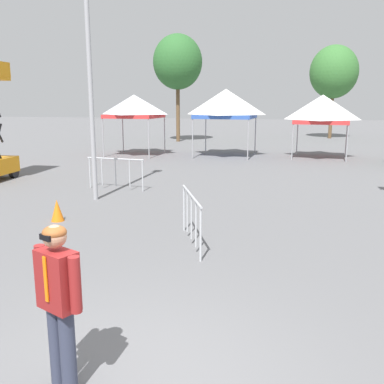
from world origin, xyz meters
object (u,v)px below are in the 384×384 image
at_px(crowd_barrier_by_lift, 191,209).
at_px(canopy_tent_far_right, 322,109).
at_px(crowd_barrier_near_person, 115,168).
at_px(light_pole_near_lift, 88,37).
at_px(traffic_cone_lot_center, 57,210).
at_px(canopy_tent_behind_right, 226,104).
at_px(person_foreground, 59,297).
at_px(tree_behind_tents_left, 178,62).
at_px(canopy_tent_left_of_center, 134,106).
at_px(tree_behind_tents_right, 334,72).

bearing_deg(crowd_barrier_by_lift, canopy_tent_far_right, 78.91).
xyz_separation_m(crowd_barrier_near_person, crowd_barrier_by_lift, (3.94, -4.88, 0.00)).
bearing_deg(light_pole_near_lift, traffic_cone_lot_center, -85.27).
relative_size(canopy_tent_behind_right, crowd_barrier_near_person, 1.71).
relative_size(person_foreground, light_pole_near_lift, 0.21).
xyz_separation_m(canopy_tent_behind_right, tree_behind_tents_left, (-4.98, 7.74, 2.90)).
xyz_separation_m(canopy_tent_left_of_center, canopy_tent_behind_right, (4.96, 0.79, 0.15)).
bearing_deg(crowd_barrier_by_lift, traffic_cone_lot_center, 166.57).
distance_m(light_pole_near_lift, crowd_barrier_near_person, 4.27).
distance_m(crowd_barrier_near_person, traffic_cone_lot_center, 4.03).
xyz_separation_m(tree_behind_tents_left, crowd_barrier_by_lift, (6.98, -22.61, -4.96)).
xyz_separation_m(tree_behind_tents_right, tree_behind_tents_left, (-11.14, -5.73, 0.51)).
relative_size(canopy_tent_left_of_center, tree_behind_tents_left, 0.43).
relative_size(canopy_tent_left_of_center, canopy_tent_far_right, 1.01).
distance_m(person_foreground, crowd_barrier_by_lift, 4.82).
bearing_deg(traffic_cone_lot_center, tree_behind_tents_right, 74.02).
bearing_deg(crowd_barrier_by_lift, tree_behind_tents_left, 107.15).
bearing_deg(crowd_barrier_near_person, light_pole_near_lift, -88.83).
bearing_deg(canopy_tent_left_of_center, crowd_barrier_near_person, -71.82).
xyz_separation_m(canopy_tent_left_of_center, crowd_barrier_near_person, (3.02, -9.20, -1.92)).
height_order(person_foreground, crowd_barrier_near_person, person_foreground).
distance_m(canopy_tent_behind_right, tree_behind_tents_left, 9.65).
bearing_deg(tree_behind_tents_right, tree_behind_tents_left, -152.77).
bearing_deg(crowd_barrier_near_person, canopy_tent_behind_right, 79.04).
distance_m(canopy_tent_behind_right, traffic_cone_lot_center, 14.32).
bearing_deg(canopy_tent_behind_right, tree_behind_tents_right, 65.43).
xyz_separation_m(person_foreground, crowd_barrier_near_person, (-3.84, 9.69, -0.28)).
bearing_deg(person_foreground, traffic_cone_lot_center, 122.36).
relative_size(canopy_tent_far_right, tree_behind_tents_right, 0.45).
relative_size(canopy_tent_far_right, traffic_cone_lot_center, 6.05).
distance_m(canopy_tent_far_right, crowd_barrier_by_lift, 15.72).
xyz_separation_m(person_foreground, traffic_cone_lot_center, (-3.61, 5.69, -0.76)).
distance_m(canopy_tent_far_right, person_foreground, 20.43).
height_order(person_foreground, tree_behind_tents_left, tree_behind_tents_left).
relative_size(canopy_tent_behind_right, traffic_cone_lot_center, 6.62).
relative_size(canopy_tent_behind_right, person_foreground, 2.02).
bearing_deg(canopy_tent_left_of_center, light_pole_near_lift, -74.15).
relative_size(canopy_tent_left_of_center, person_foreground, 1.85).
bearing_deg(tree_behind_tents_left, traffic_cone_lot_center, -81.42).
bearing_deg(crowd_barrier_near_person, canopy_tent_left_of_center, 108.18).
relative_size(canopy_tent_far_right, person_foreground, 1.84).
relative_size(crowd_barrier_near_person, traffic_cone_lot_center, 3.87).
distance_m(tree_behind_tents_left, traffic_cone_lot_center, 22.64).
height_order(person_foreground, light_pole_near_lift, light_pole_near_lift).
height_order(canopy_tent_far_right, tree_behind_tents_right, tree_behind_tents_right).
relative_size(person_foreground, tree_behind_tents_left, 0.23).
distance_m(canopy_tent_left_of_center, canopy_tent_behind_right, 5.02).
relative_size(canopy_tent_behind_right, tree_behind_tents_left, 0.47).
bearing_deg(person_foreground, canopy_tent_far_right, 81.25).
distance_m(tree_behind_tents_left, crowd_barrier_by_lift, 24.18).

